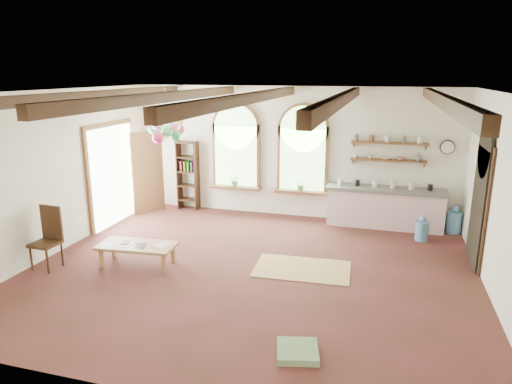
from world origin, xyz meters
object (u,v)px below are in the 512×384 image
(coffee_table, at_px, (137,247))
(balloon_cluster, at_px, (166,128))
(side_chair, at_px, (47,251))
(kitchen_counter, at_px, (385,207))

(coffee_table, distance_m, balloon_cluster, 2.83)
(side_chair, distance_m, balloon_cluster, 3.48)
(kitchen_counter, bearing_deg, side_chair, -145.44)
(kitchen_counter, height_order, balloon_cluster, balloon_cluster)
(kitchen_counter, distance_m, balloon_cluster, 5.29)
(coffee_table, distance_m, side_chair, 1.63)
(coffee_table, relative_size, side_chair, 1.29)
(kitchen_counter, bearing_deg, coffee_table, -141.33)
(kitchen_counter, xyz_separation_m, side_chair, (-5.95, -4.10, -0.14))
(kitchen_counter, relative_size, coffee_table, 1.81)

